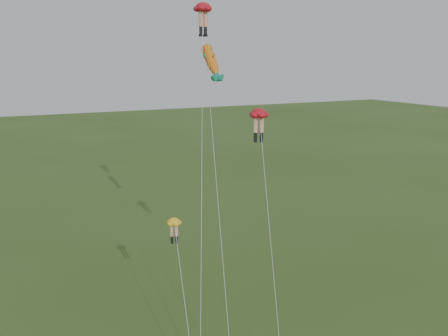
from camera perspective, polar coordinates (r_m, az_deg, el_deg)
name	(u,v)px	position (r m, az deg, el deg)	size (l,w,h in m)	color
legs_kite_red_high	(203,14)	(40.14, -2.42, 17.15)	(7.21, 14.05, 22.76)	red
legs_kite_red_mid	(259,121)	(32.65, 4.04, 5.44)	(2.37, 6.63, 15.38)	red
legs_kite_yellow	(175,230)	(32.43, -5.66, -7.02)	(2.18, 7.73, 8.48)	yellow
fish_kite	(211,61)	(37.73, -1.51, 12.12)	(4.90, 13.56, 19.89)	gold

